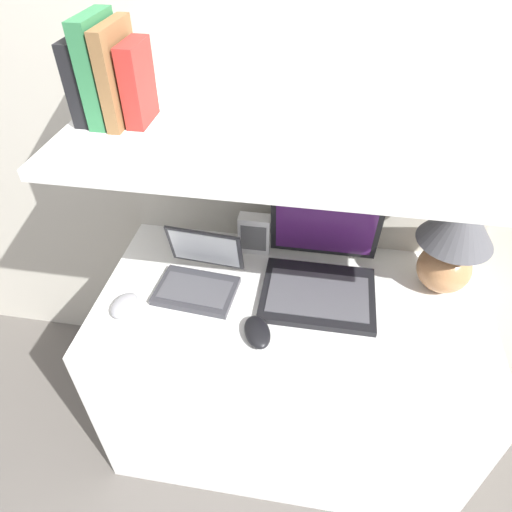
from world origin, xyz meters
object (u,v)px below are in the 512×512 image
book_green (100,70)px  computer_mouse (257,332)px  laptop_small (199,277)px  book_black (84,79)px  table_lamp (455,238)px  second_mouse (124,305)px  laptop_large (321,270)px  router_box (255,234)px  book_red (138,83)px  book_brown (118,74)px

book_green → computer_mouse: bearing=-27.6°
laptop_small → book_black: book_black is taller
computer_mouse → book_green: (-0.41, 0.21, 0.62)m
table_lamp → second_mouse: bearing=-164.7°
second_mouse → laptop_large: bearing=19.7°
laptop_large → book_green: (-0.57, -0.02, 0.58)m
second_mouse → router_box: 0.48m
computer_mouse → second_mouse: size_ratio=1.24×
table_lamp → laptop_small: bearing=-170.6°
computer_mouse → table_lamp: bearing=28.9°
book_red → computer_mouse: bearing=-33.7°
table_lamp → book_brown: size_ratio=1.47×
table_lamp → computer_mouse: table_lamp is taller
laptop_large → computer_mouse: size_ratio=2.51×
laptop_small → book_black: bearing=169.7°
laptop_small → computer_mouse: (0.21, -0.17, -0.02)m
table_lamp → computer_mouse: size_ratio=2.44×
book_brown → book_red: size_ratio=1.20×
second_mouse → book_brown: book_brown is taller
laptop_large → book_red: 0.73m
router_box → book_brown: book_brown is taller
laptop_large → computer_mouse: (-0.16, -0.24, -0.04)m
router_box → book_black: size_ratio=0.71×
laptop_large → second_mouse: size_ratio=3.13×
table_lamp → book_red: 0.95m
laptop_large → book_green: 0.81m
router_box → book_black: bearing=-157.9°
router_box → book_brown: (-0.30, -0.16, 0.56)m
laptop_small → book_brown: bearing=164.1°
laptop_large → router_box: 0.26m
book_green → book_brown: bearing=0.0°
laptop_small → computer_mouse: bearing=-39.0°
laptop_large → book_black: (-0.61, -0.02, 0.55)m
laptop_large → book_red: book_red is taller
book_green → laptop_large: bearing=2.3°
second_mouse → book_black: (-0.05, 0.18, 0.59)m
computer_mouse → book_brown: (-0.37, 0.21, 0.61)m
table_lamp → router_box: bearing=172.3°
computer_mouse → second_mouse: bearing=174.8°
computer_mouse → book_red: (-0.32, 0.21, 0.59)m
computer_mouse → book_brown: 0.74m
table_lamp → second_mouse: size_ratio=3.04×
book_black → book_red: bearing=0.0°
book_black → computer_mouse: bearing=-25.2°
book_green → second_mouse: bearing=-87.6°
table_lamp → book_black: bearing=-175.5°
second_mouse → router_box: (0.33, 0.34, 0.05)m
table_lamp → book_brown: bearing=-175.1°
laptop_small → computer_mouse: 0.27m
book_green → book_red: (0.09, 0.00, -0.03)m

